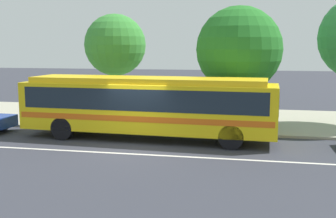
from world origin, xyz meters
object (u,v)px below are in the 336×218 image
(pedestrian_walking_along_curb, at_px, (115,103))
(bus_stop_sign, at_px, (239,100))
(transit_bus, at_px, (147,103))
(pedestrian_waiting_near_sign, at_px, (120,104))
(street_tree_near_stop, at_px, (115,45))
(street_tree_mid_block, at_px, (239,49))

(pedestrian_walking_along_curb, relative_size, bus_stop_sign, 0.71)
(transit_bus, xyz_separation_m, pedestrian_waiting_near_sign, (-2.31, 3.32, -0.51))
(street_tree_near_stop, xyz_separation_m, street_tree_mid_block, (6.81, -1.33, -0.23))
(pedestrian_walking_along_curb, distance_m, bus_stop_sign, 6.80)
(street_tree_mid_block, bearing_deg, pedestrian_waiting_near_sign, -179.61)
(bus_stop_sign, distance_m, street_tree_mid_block, 2.79)
(bus_stop_sign, relative_size, street_tree_mid_block, 0.40)
(pedestrian_waiting_near_sign, height_order, pedestrian_walking_along_curb, pedestrian_walking_along_curb)
(street_tree_near_stop, bearing_deg, street_tree_mid_block, -11.03)
(transit_bus, distance_m, street_tree_mid_block, 5.58)
(pedestrian_walking_along_curb, height_order, street_tree_mid_block, street_tree_mid_block)
(transit_bus, height_order, pedestrian_waiting_near_sign, transit_bus)
(bus_stop_sign, relative_size, street_tree_near_stop, 0.41)
(transit_bus, relative_size, pedestrian_waiting_near_sign, 6.84)
(pedestrian_walking_along_curb, bearing_deg, pedestrian_waiting_near_sign, -21.83)
(street_tree_near_stop, bearing_deg, pedestrian_waiting_near_sign, -62.95)
(bus_stop_sign, xyz_separation_m, street_tree_mid_block, (-0.11, 1.61, 2.28))
(pedestrian_waiting_near_sign, relative_size, bus_stop_sign, 0.70)
(bus_stop_sign, bearing_deg, street_tree_mid_block, 94.03)
(street_tree_near_stop, bearing_deg, transit_bus, -57.29)
(street_tree_mid_block, bearing_deg, bus_stop_sign, -85.97)
(transit_bus, xyz_separation_m, pedestrian_walking_along_curb, (-2.64, 3.45, -0.49))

